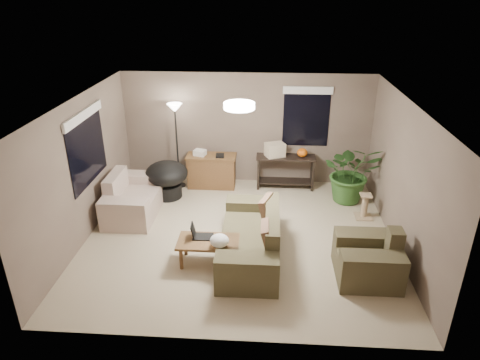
# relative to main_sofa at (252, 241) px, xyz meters

# --- Properties ---
(room_shell) EXTENTS (5.50, 5.50, 5.50)m
(room_shell) POSITION_rel_main_sofa_xyz_m (-0.26, 0.57, 0.96)
(room_shell) COLOR tan
(room_shell) RESTS_ON ground
(main_sofa) EXTENTS (0.95, 2.20, 0.85)m
(main_sofa) POSITION_rel_main_sofa_xyz_m (0.00, 0.00, 0.00)
(main_sofa) COLOR #4E482E
(main_sofa) RESTS_ON ground
(throw_pillows) EXTENTS (0.37, 1.38, 0.47)m
(throw_pillows) POSITION_rel_main_sofa_xyz_m (0.26, 0.00, 0.36)
(throw_pillows) COLOR #8C7251
(throw_pillows) RESTS_ON main_sofa
(loveseat) EXTENTS (0.90, 1.60, 0.85)m
(loveseat) POSITION_rel_main_sofa_xyz_m (-2.44, 1.33, 0.00)
(loveseat) COLOR beige
(loveseat) RESTS_ON ground
(armchair) EXTENTS (0.95, 1.00, 0.85)m
(armchair) POSITION_rel_main_sofa_xyz_m (1.83, -0.44, 0.00)
(armchair) COLOR #4B442D
(armchair) RESTS_ON ground
(coffee_table) EXTENTS (1.00, 0.55, 0.42)m
(coffee_table) POSITION_rel_main_sofa_xyz_m (-0.71, -0.25, 0.06)
(coffee_table) COLOR brown
(coffee_table) RESTS_ON ground
(laptop) EXTENTS (0.37, 0.24, 0.24)m
(laptop) POSITION_rel_main_sofa_xyz_m (-0.88, -0.15, 0.19)
(laptop) COLOR black
(laptop) RESTS_ON coffee_table
(plastic_bag) EXTENTS (0.36, 0.34, 0.21)m
(plastic_bag) POSITION_rel_main_sofa_xyz_m (-0.51, -0.40, 0.23)
(plastic_bag) COLOR white
(plastic_bag) RESTS_ON coffee_table
(desk) EXTENTS (1.10, 0.50, 0.75)m
(desk) POSITION_rel_main_sofa_xyz_m (-1.02, 2.68, 0.08)
(desk) COLOR brown
(desk) RESTS_ON ground
(desk_papers) EXTENTS (0.70, 0.30, 0.12)m
(desk_papers) POSITION_rel_main_sofa_xyz_m (-1.18, 2.67, 0.51)
(desk_papers) COLOR silver
(desk_papers) RESTS_ON desk
(console_table) EXTENTS (1.30, 0.40, 0.75)m
(console_table) POSITION_rel_main_sofa_xyz_m (0.63, 2.73, 0.14)
(console_table) COLOR black
(console_table) RESTS_ON ground
(pumpkin) EXTENTS (0.26, 0.26, 0.19)m
(pumpkin) POSITION_rel_main_sofa_xyz_m (0.98, 2.73, 0.55)
(pumpkin) COLOR orange
(pumpkin) RESTS_ON console_table
(cardboard_box) EXTENTS (0.48, 0.43, 0.30)m
(cardboard_box) POSITION_rel_main_sofa_xyz_m (0.38, 2.73, 0.60)
(cardboard_box) COLOR beige
(cardboard_box) RESTS_ON console_table
(papasan_chair) EXTENTS (1.00, 1.00, 0.80)m
(papasan_chair) POSITION_rel_main_sofa_xyz_m (-1.91, 2.09, 0.17)
(papasan_chair) COLOR black
(papasan_chair) RESTS_ON ground
(floor_lamp) EXTENTS (0.32, 0.32, 1.91)m
(floor_lamp) POSITION_rel_main_sofa_xyz_m (-1.77, 2.66, 1.30)
(floor_lamp) COLOR black
(floor_lamp) RESTS_ON ground
(ceiling_fixture) EXTENTS (0.50, 0.50, 0.10)m
(ceiling_fixture) POSITION_rel_main_sofa_xyz_m (-0.26, 0.57, 2.15)
(ceiling_fixture) COLOR white
(ceiling_fixture) RESTS_ON room_shell
(houseplant) EXTENTS (1.17, 1.30, 1.01)m
(houseplant) POSITION_rel_main_sofa_xyz_m (1.97, 2.18, 0.21)
(houseplant) COLOR #2D5923
(houseplant) RESTS_ON ground
(cat_scratching_post) EXTENTS (0.32, 0.32, 0.50)m
(cat_scratching_post) POSITION_rel_main_sofa_xyz_m (2.14, 1.45, -0.08)
(cat_scratching_post) COLOR tan
(cat_scratching_post) RESTS_ON ground
(window_left) EXTENTS (0.05, 1.56, 1.33)m
(window_left) POSITION_rel_main_sofa_xyz_m (-2.99, 0.87, 1.49)
(window_left) COLOR black
(window_left) RESTS_ON room_shell
(window_back) EXTENTS (1.06, 0.05, 1.33)m
(window_back) POSITION_rel_main_sofa_xyz_m (1.04, 3.05, 1.49)
(window_back) COLOR black
(window_back) RESTS_ON room_shell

